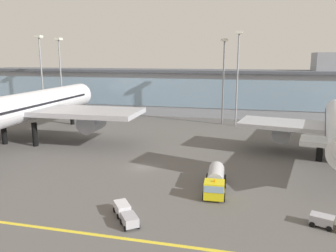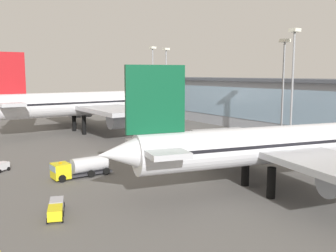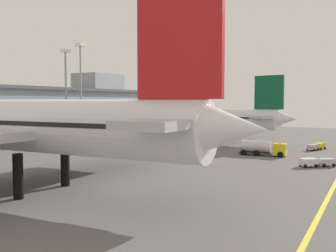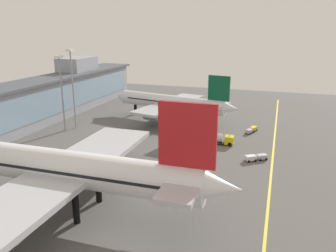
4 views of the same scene
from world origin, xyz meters
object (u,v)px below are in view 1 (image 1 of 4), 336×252
Objects in this scene: airliner_near_left at (27,107)px; baggage_tug_near at (125,213)px; apron_light_mast_far_east at (224,69)px; apron_light_mast_west at (41,65)px; apron_light_mast_centre at (238,65)px; apron_light_mast_east at (60,66)px; fuel_tanker_truck at (215,181)px.

baggage_tug_near is (33.37, -29.15, -6.73)m from airliner_near_left.
apron_light_mast_far_east reaches higher than airliner_near_left.
apron_light_mast_centre is at bearing -0.23° from apron_light_mast_west.
apron_light_mast_far_east is (49.36, -0.81, -0.47)m from apron_light_mast_east.
airliner_near_left is at bearing -61.96° from apron_light_mast_west.
baggage_tug_near is 0.24× the size of apron_light_mast_far_east.
fuel_tanker_truck is 1.69× the size of baggage_tug_near.
baggage_tug_near is 0.23× the size of apron_light_mast_east.
apron_light_mast_east is (-52.18, 48.42, 14.05)m from fuel_tanker_truck.
fuel_tanker_truck is 0.38× the size of apron_light_mast_east.
apron_light_mast_far_east is at bearing 1.28° from apron_light_mast_west.
apron_light_mast_centre is 1.08× the size of apron_light_mast_far_east.
apron_light_mast_centre reaches higher than apron_light_mast_east.
apron_light_mast_centre reaches higher than baggage_tug_near.
baggage_tug_near is at bearing -131.94° from airliner_near_left.
apron_light_mast_west is at bearing -131.77° from fuel_tanker_truck.
airliner_near_left is 10.87× the size of baggage_tug_near.
baggage_tug_near is 60.41m from apron_light_mast_far_east.
baggage_tug_near is at bearing -49.80° from apron_light_mast_west.
apron_light_mast_west is (-14.90, 27.99, 8.40)m from airliner_near_left.
fuel_tanker_truck is 48.41m from apron_light_mast_centre.
apron_light_mast_west reaches higher than apron_light_mast_east.
airliner_near_left is at bearing -147.41° from apron_light_mast_centre.
fuel_tanker_truck is (42.50, -18.41, -6.01)m from airliner_near_left.
apron_light_mast_west is at bearing 3.85° from baggage_tug_near.
apron_light_mast_east is 49.37m from apron_light_mast_far_east.
apron_light_mast_east is at bearing 21.14° from apron_light_mast_west.
apron_light_mast_far_east is at bearing -0.94° from apron_light_mast_east.
apron_light_mast_centre is 53.14m from apron_light_mast_east.
baggage_tug_near is 0.22× the size of apron_light_mast_west.
apron_light_mast_west is at bearing 179.77° from apron_light_mast_centre.
airliner_near_left is 2.56× the size of apron_light_mast_far_east.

